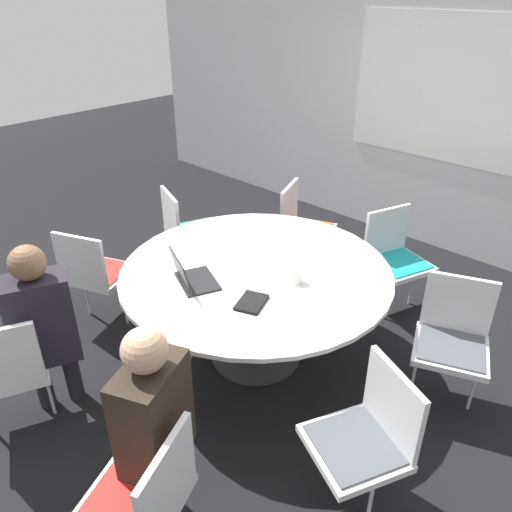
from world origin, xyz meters
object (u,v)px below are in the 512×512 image
chair_2 (367,433)px  person_0 (42,321)px  coffee_cup (296,276)px  chair_5 (302,223)px  chair_6 (186,227)px  laptop (190,276)px  chair_1 (144,498)px  spiral_notebook (252,302)px  chair_4 (395,253)px  person_1 (151,419)px  chair_0 (5,367)px  chair_3 (453,334)px  chair_7 (94,270)px

chair_2 → person_0: bearing=48.4°
chair_2 → coffee_cup: (-0.89, 0.54, 0.28)m
chair_5 → chair_6: size_ratio=1.00×
chair_6 → laptop: laptop is taller
chair_1 → spiral_notebook: size_ratio=3.39×
chair_6 → laptop: 1.36m
spiral_notebook → chair_4: bearing=85.6°
person_1 → chair_4: bearing=-19.9°
chair_0 → spiral_notebook: chair_0 is taller
person_0 → chair_2: bearing=-43.6°
chair_6 → person_0: bearing=-46.3°
chair_1 → laptop: (-0.86, 1.02, 0.29)m
chair_2 → laptop: size_ratio=2.24×
chair_5 → person_0: bearing=-21.6°
chair_3 → chair_6: size_ratio=1.00×
chair_4 → chair_6: 1.81m
chair_4 → chair_7: size_ratio=1.00×
chair_6 → chair_7: bearing=-65.2°
chair_5 → person_1: bearing=2.1°
chair_6 → chair_2: bearing=0.9°
chair_6 → chair_7: same height
chair_7 → chair_2: bearing=-20.9°
chair_0 → chair_1: same height
chair_3 → coffee_cup: size_ratio=9.54×
chair_6 → laptop: size_ratio=2.24×
person_0 → person_1: 1.06m
chair_4 → coffee_cup: (-0.08, -1.18, 0.28)m
chair_0 → chair_2: size_ratio=1.00×
chair_6 → coffee_cup: size_ratio=9.54×
chair_7 → chair_1: bearing=-48.0°
spiral_notebook → chair_5: bearing=117.7°
chair_7 → coffee_cup: bearing=0.0°
spiral_notebook → chair_7: bearing=-170.5°
person_0 → chair_0: bearing=-161.0°
chair_3 → person_1: bearing=48.0°
chair_5 → chair_7: same height
chair_0 → coffee_cup: bearing=-6.1°
chair_3 → chair_5: 1.81m
chair_3 → chair_4: size_ratio=1.00×
chair_0 → person_1: 1.12m
laptop → chair_1: bearing=153.5°
chair_1 → chair_7: 2.05m
chair_1 → chair_2: bearing=-51.4°
chair_5 → chair_7: size_ratio=1.00×
chair_5 → chair_0: bearing=-21.9°
chair_2 → laptop: 1.41m
chair_2 → coffee_cup: 1.08m
person_1 → person_0: bearing=66.2°
chair_3 → person_0: (-1.72, -1.78, 0.20)m
chair_1 → person_1: size_ratio=0.71×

